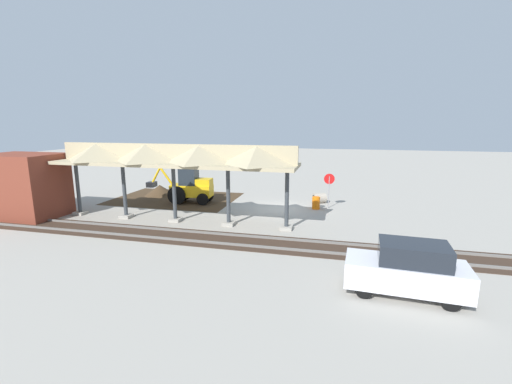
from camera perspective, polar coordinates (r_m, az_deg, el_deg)
The scene contains 11 objects.
ground_plane at distance 24.97m, azimuth 3.78°, elevation -2.84°, with size 120.00×120.00×0.00m, color #9E998E.
dirt_work_zone at distance 29.06m, azimuth -13.28°, elevation -1.07°, with size 9.87×7.00×0.01m, color #42301E.
platform_canopy at distance 21.69m, azimuth -13.75°, elevation 5.86°, with size 15.44×3.20×4.90m.
rail_tracks at distance 18.07m, azimuth -0.34°, elevation -8.37°, with size 60.00×2.58×0.15m.
stop_sign at distance 25.35m, azimuth 12.09°, elevation 1.42°, with size 0.76×0.06×2.56m.
backhoe at distance 27.17m, azimuth -10.98°, elevation 0.88°, with size 5.27×1.93×2.82m.
dirt_mound at distance 30.80m, azimuth -15.68°, elevation -0.50°, with size 5.16×5.16×1.79m, color #42301E.
concrete_pipe at distance 27.13m, azimuth 10.50°, elevation -1.00°, with size 1.20×1.12×0.78m.
brick_utility_building at distance 27.32m, azimuth -34.15°, elevation 0.90°, with size 4.70×3.36×4.17m, color brown.
distant_parked_car at distance 13.78m, azimuth 23.91°, elevation -11.66°, with size 4.31×2.03×1.98m.
traffic_barrel at distance 25.20m, azimuth 9.97°, elevation -1.80°, with size 0.56×0.56×0.90m, color orange.
Camera 1 is at (-4.15, 23.84, 6.17)m, focal length 24.00 mm.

